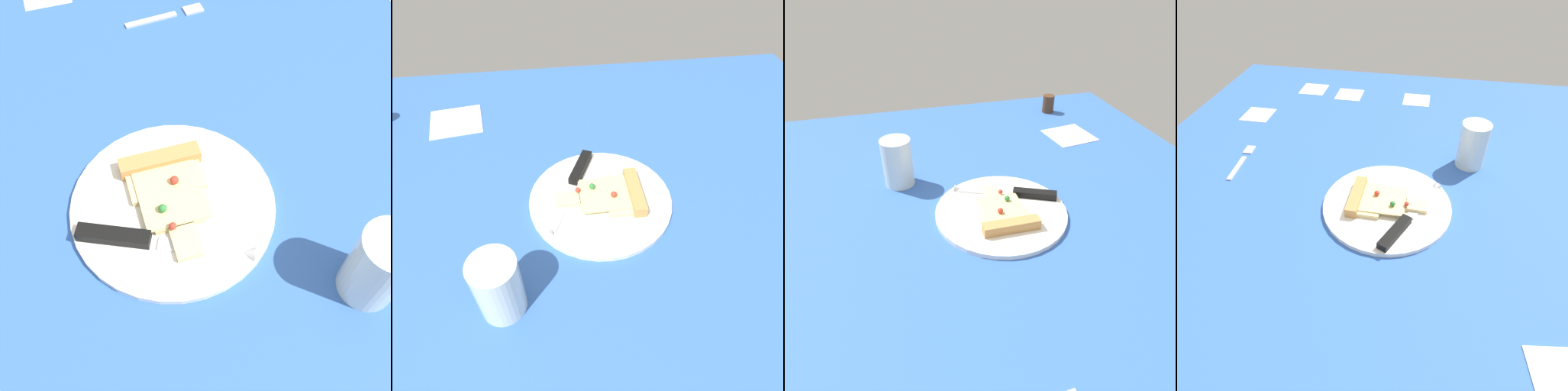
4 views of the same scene
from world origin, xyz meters
The scene contains 6 objects.
ground_plane centered at (-0.04, 0.04, -1.50)cm, with size 137.25×137.25×3.00cm.
plate centered at (0.80, -8.80, 0.52)cm, with size 28.97×28.97×1.04cm, color white.
pizza_slice centered at (-1.80, -8.79, 1.83)cm, with size 17.48×12.03×2.54cm.
knife centered at (5.69, -13.75, 1.64)cm, with size 12.01×22.65×2.45cm.
drinking_glass centered at (19.64, 11.52, 5.94)cm, with size 7.27×7.27×11.87cm, color silver.
napkin centered at (33.74, -41.92, 0.20)cm, with size 13.00×13.00×0.40cm, color white.
Camera 2 is at (9.86, 39.11, 53.14)cm, focal length 32.16 mm.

